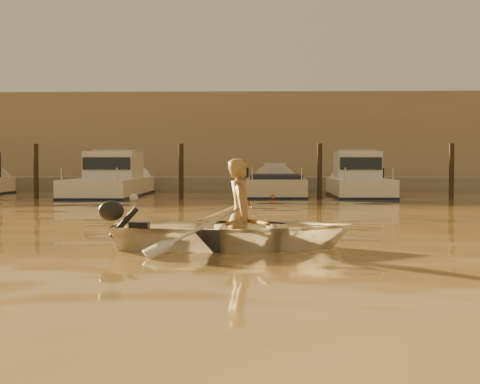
{
  "coord_description": "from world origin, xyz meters",
  "views": [
    {
      "loc": [
        2.78,
        -12.67,
        1.35
      ],
      "look_at": [
        2.31,
        1.82,
        0.75
      ],
      "focal_mm": 55.0,
      "sensor_mm": 36.0,
      "label": 1
    }
  ],
  "objects_px": {
    "moored_boat_2": "(110,180)",
    "moored_boat_4": "(359,180)",
    "moored_boat_3": "(276,190)",
    "waterfront_building": "(212,142)",
    "person": "(240,213)",
    "dinghy": "(234,230)"
  },
  "relations": [
    {
      "from": "moored_boat_4",
      "to": "moored_boat_2",
      "type": "bearing_deg",
      "value": 180.0
    },
    {
      "from": "moored_boat_3",
      "to": "waterfront_building",
      "type": "height_order",
      "value": "waterfront_building"
    },
    {
      "from": "person",
      "to": "moored_boat_3",
      "type": "relative_size",
      "value": 0.27
    },
    {
      "from": "dinghy",
      "to": "waterfront_building",
      "type": "distance_m",
      "value": 28.36
    },
    {
      "from": "moored_boat_4",
      "to": "waterfront_building",
      "type": "bearing_deg",
      "value": 120.55
    },
    {
      "from": "moored_boat_2",
      "to": "moored_boat_3",
      "type": "bearing_deg",
      "value": 0.0
    },
    {
      "from": "moored_boat_3",
      "to": "moored_boat_4",
      "type": "xyz_separation_m",
      "value": [
        3.24,
        0.0,
        0.4
      ]
    },
    {
      "from": "moored_boat_2",
      "to": "moored_boat_4",
      "type": "distance_m",
      "value": 9.74
    },
    {
      "from": "dinghy",
      "to": "moored_boat_3",
      "type": "bearing_deg",
      "value": -7.18
    },
    {
      "from": "person",
      "to": "moored_boat_2",
      "type": "bearing_deg",
      "value": 14.18
    },
    {
      "from": "moored_boat_2",
      "to": "moored_boat_4",
      "type": "height_order",
      "value": "same"
    },
    {
      "from": "moored_boat_3",
      "to": "waterfront_building",
      "type": "relative_size",
      "value": 0.14
    },
    {
      "from": "moored_boat_2",
      "to": "waterfront_building",
      "type": "xyz_separation_m",
      "value": [
        3.24,
        11.0,
        1.77
      ]
    },
    {
      "from": "dinghy",
      "to": "moored_boat_2",
      "type": "xyz_separation_m",
      "value": [
        -5.56,
        17.18,
        0.35
      ]
    },
    {
      "from": "person",
      "to": "moored_boat_2",
      "type": "distance_m",
      "value": 18.08
    },
    {
      "from": "dinghy",
      "to": "waterfront_building",
      "type": "height_order",
      "value": "waterfront_building"
    },
    {
      "from": "moored_boat_2",
      "to": "waterfront_building",
      "type": "distance_m",
      "value": 11.6
    },
    {
      "from": "moored_boat_2",
      "to": "moored_boat_3",
      "type": "relative_size",
      "value": 1.29
    },
    {
      "from": "dinghy",
      "to": "moored_boat_4",
      "type": "bearing_deg",
      "value": -17.72
    },
    {
      "from": "moored_boat_3",
      "to": "moored_boat_4",
      "type": "bearing_deg",
      "value": 0.0
    },
    {
      "from": "person",
      "to": "moored_boat_3",
      "type": "xyz_separation_m",
      "value": [
        0.84,
        17.17,
        -0.32
      ]
    },
    {
      "from": "moored_boat_3",
      "to": "waterfront_building",
      "type": "distance_m",
      "value": 11.68
    }
  ]
}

